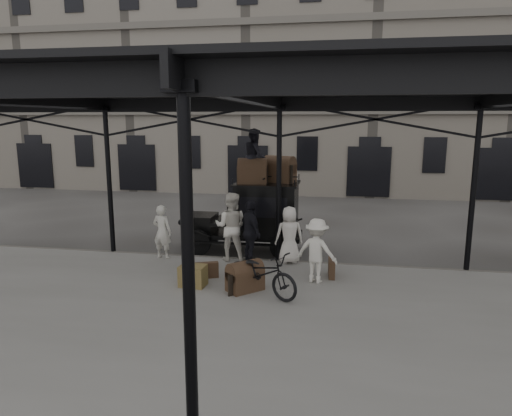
{
  "coord_description": "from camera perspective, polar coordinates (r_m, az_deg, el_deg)",
  "views": [
    {
      "loc": [
        1.53,
        -10.29,
        4.02
      ],
      "look_at": [
        -0.57,
        1.6,
        1.7
      ],
      "focal_mm": 32.0,
      "sensor_mm": 36.0,
      "label": 1
    }
  ],
  "objects": [
    {
      "name": "steamer_trunk_platform",
      "position": [
        10.64,
        -1.39,
        -8.77
      ],
      "size": [
        0.91,
        0.91,
        0.59
      ],
      "primitive_type": null,
      "rotation": [
        0.0,
        0.0,
        0.77
      ],
      "color": "#402F1E",
      "rests_on": "platform"
    },
    {
      "name": "porter_official",
      "position": [
        12.35,
        -0.67,
        -3.06
      ],
      "size": [
        0.97,
        1.1,
        1.79
      ],
      "primitive_type": "imported",
      "rotation": [
        0.0,
        0.0,
        2.2
      ],
      "color": "black",
      "rests_on": "platform"
    },
    {
      "name": "suitcase_flat",
      "position": [
        11.54,
        -6.23,
        -7.74
      ],
      "size": [
        0.61,
        0.37,
        0.4
      ],
      "primitive_type": "cube",
      "rotation": [
        0.0,
        0.0,
        0.4
      ],
      "color": "#402F1E",
      "rests_on": "platform"
    },
    {
      "name": "suitcase_upright",
      "position": [
        11.72,
        9.42,
        -7.39
      ],
      "size": [
        0.18,
        0.61,
        0.45
      ],
      "primitive_type": "cube",
      "rotation": [
        0.0,
        0.0,
        0.05
      ],
      "color": "#402F1E",
      "rests_on": "platform"
    },
    {
      "name": "ground",
      "position": [
        11.15,
        1.46,
        -10.26
      ],
      "size": [
        120.0,
        120.0,
        0.0
      ],
      "primitive_type": "plane",
      "color": "#383533",
      "rests_on": "ground"
    },
    {
      "name": "steamer_trunk_roof_far",
      "position": [
        13.87,
        2.95,
        4.63
      ],
      "size": [
        1.05,
        0.86,
        0.66
      ],
      "primitive_type": null,
      "rotation": [
        0.0,
        0.0,
        -0.39
      ],
      "color": "#402F1E",
      "rests_on": "taxi"
    },
    {
      "name": "porter_centre",
      "position": [
        12.53,
        4.18,
        -3.37
      ],
      "size": [
        0.88,
        0.7,
        1.58
      ],
      "primitive_type": "imported",
      "rotation": [
        0.0,
        0.0,
        3.43
      ],
      "color": "silver",
      "rests_on": "platform"
    },
    {
      "name": "canopy",
      "position": [
        8.72,
        -0.14,
        14.67
      ],
      "size": [
        22.5,
        9.0,
        4.74
      ],
      "color": "black",
      "rests_on": "ground"
    },
    {
      "name": "wicker_hamper",
      "position": [
        11.03,
        -7.89,
        -8.39
      ],
      "size": [
        0.63,
        0.5,
        0.5
      ],
      "primitive_type": "cube",
      "rotation": [
        0.0,
        0.0,
        -0.08
      ],
      "color": "brown",
      "rests_on": "platform"
    },
    {
      "name": "taxi",
      "position": [
        13.97,
        0.07,
        -0.74
      ],
      "size": [
        3.65,
        1.55,
        2.18
      ],
      "color": "black",
      "rests_on": "ground"
    },
    {
      "name": "porter_right",
      "position": [
        11.13,
        7.59,
        -5.31
      ],
      "size": [
        1.15,
        0.87,
        1.57
      ],
      "primitive_type": "imported",
      "rotation": [
        0.0,
        0.0,
        2.82
      ],
      "color": "silver",
      "rests_on": "platform"
    },
    {
      "name": "porter_left",
      "position": [
        13.19,
        -11.65,
        -2.93
      ],
      "size": [
        0.62,
        0.47,
        1.55
      ],
      "primitive_type": "imported",
      "rotation": [
        0.0,
        0.0,
        2.96
      ],
      "color": "beige",
      "rests_on": "platform"
    },
    {
      "name": "building_frontage",
      "position": [
        28.48,
        7.17,
        16.81
      ],
      "size": [
        64.0,
        8.0,
        14.0
      ],
      "primitive_type": "cube",
      "color": "slate",
      "rests_on": "ground"
    },
    {
      "name": "platform",
      "position": [
        9.3,
        -0.43,
        -14.21
      ],
      "size": [
        28.0,
        8.0,
        0.15
      ],
      "primitive_type": "cube",
      "color": "slate",
      "rests_on": "ground"
    },
    {
      "name": "porter_midleft",
      "position": [
        12.75,
        -3.12,
        -2.33
      ],
      "size": [
        0.94,
        0.74,
        1.92
      ],
      "primitive_type": "imported",
      "rotation": [
        0.0,
        0.0,
        3.13
      ],
      "color": "silver",
      "rests_on": "platform"
    },
    {
      "name": "bicycle",
      "position": [
        10.33,
        0.72,
        -8.13
      ],
      "size": [
        2.02,
        1.53,
        1.02
      ],
      "primitive_type": "imported",
      "rotation": [
        0.0,
        0.0,
        1.06
      ],
      "color": "black",
      "rests_on": "platform"
    },
    {
      "name": "porter_roof",
      "position": [
        13.64,
        -0.12,
        6.54
      ],
      "size": [
        0.8,
        0.92,
        1.61
      ],
      "primitive_type": "imported",
      "rotation": [
        0.0,
        0.0,
        1.84
      ],
      "color": "black",
      "rests_on": "taxi"
    },
    {
      "name": "steamer_trunk_roof_near",
      "position": [
        13.54,
        -0.44,
        4.41
      ],
      "size": [
        0.9,
        0.6,
        0.63
      ],
      "primitive_type": null,
      "rotation": [
        0.0,
        0.0,
        0.1
      ],
      "color": "#402F1E",
      "rests_on": "taxi"
    }
  ]
}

